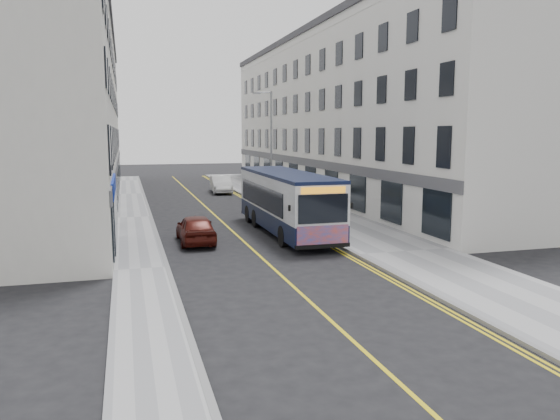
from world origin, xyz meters
TOP-DOWN VIEW (x-y plane):
  - ground at (0.00, 0.00)m, footprint 140.00×140.00m
  - pavement_east at (6.25, 12.00)m, footprint 4.50×64.00m
  - pavement_west at (-5.00, 12.00)m, footprint 2.00×64.00m
  - kerb_east at (4.00, 12.00)m, footprint 0.18×64.00m
  - kerb_west at (-4.00, 12.00)m, footprint 0.18×64.00m
  - road_centre_line at (0.00, 12.00)m, footprint 0.12×64.00m
  - road_dbl_yellow_inner at (3.55, 12.00)m, footprint 0.10×64.00m
  - road_dbl_yellow_outer at (3.75, 12.00)m, footprint 0.10×64.00m
  - terrace_east at (11.50, 21.00)m, footprint 6.00×46.00m
  - terrace_west at (-9.00, 21.00)m, footprint 6.00×46.00m
  - streetlamp at (4.17, 14.00)m, footprint 1.32×0.18m
  - city_bus at (2.62, 4.90)m, footprint 2.57×11.00m
  - bicycle at (4.40, 3.20)m, footprint 2.11×1.44m
  - pedestrian_near at (7.11, 10.07)m, footprint 0.72×0.50m
  - pedestrian_far at (7.37, 13.71)m, footprint 1.03×0.92m
  - car_white at (2.59, 24.89)m, footprint 1.91×4.71m
  - car_maroon at (-2.27, 3.62)m, footprint 1.68×4.11m

SIDE VIEW (x-z plane):
  - ground at x=0.00m, z-range 0.00..0.00m
  - road_centre_line at x=0.00m, z-range 0.00..0.01m
  - road_dbl_yellow_inner at x=3.55m, z-range 0.00..0.01m
  - road_dbl_yellow_outer at x=3.75m, z-range 0.00..0.01m
  - pavement_east at x=6.25m, z-range 0.00..0.12m
  - pavement_west at x=-5.00m, z-range 0.00..0.12m
  - kerb_east at x=4.00m, z-range 0.00..0.13m
  - kerb_west at x=-4.00m, z-range 0.00..0.13m
  - bicycle at x=4.40m, z-range 0.12..1.17m
  - car_maroon at x=-2.27m, z-range 0.00..1.39m
  - car_white at x=2.59m, z-range 0.00..1.52m
  - pedestrian_far at x=7.37m, z-range 0.12..1.86m
  - pedestrian_near at x=7.11m, z-range 0.12..1.98m
  - city_bus at x=2.62m, z-range 0.15..3.35m
  - streetlamp at x=4.17m, z-range 0.38..8.38m
  - terrace_east at x=11.50m, z-range 0.00..13.00m
  - terrace_west at x=-9.00m, z-range 0.00..13.00m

